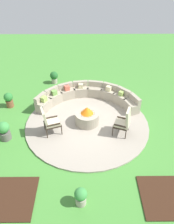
{
  "coord_description": "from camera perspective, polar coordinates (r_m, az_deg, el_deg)",
  "views": [
    {
      "loc": [
        -0.06,
        -6.88,
        5.7
      ],
      "look_at": [
        0.0,
        0.2,
        0.45
      ],
      "focal_mm": 34.93,
      "sensor_mm": 36.0,
      "label": 1
    }
  ],
  "objects": [
    {
      "name": "potted_plant_0",
      "position": [
        10.31,
        -19.79,
        3.15
      ],
      "size": [
        0.39,
        0.39,
        0.7
      ],
      "color": "brown",
      "rests_on": "ground_plane"
    },
    {
      "name": "mulch_bed_left",
      "position": [
        7.04,
        -19.51,
        -20.43
      ],
      "size": [
        1.45,
        1.41,
        0.04
      ],
      "primitive_type": "cube",
      "color": "#382114",
      "rests_on": "ground_plane"
    },
    {
      "name": "curved_stone_bench",
      "position": [
        9.99,
        0.09,
        4.24
      ],
      "size": [
        4.49,
        1.93,
        0.71
      ],
      "color": "#9E937F",
      "rests_on": "patio_circle"
    },
    {
      "name": "fire_pit",
      "position": [
        8.71,
        0.01,
        -1.25
      ],
      "size": [
        0.97,
        0.97,
        0.77
      ],
      "color": "#9E937F",
      "rests_on": "patio_circle"
    },
    {
      "name": "ground_plane",
      "position": [
        8.93,
        0.01,
        -3.08
      ],
      "size": [
        24.0,
        24.0,
        0.0
      ],
      "primitive_type": "plane",
      "color": "#478C38"
    },
    {
      "name": "lounge_chair_front_right",
      "position": [
        8.15,
        9.67,
        -2.5
      ],
      "size": [
        0.72,
        0.71,
        1.13
      ],
      "rotation": [
        0.0,
        0.0,
        7.49
      ],
      "color": "#2D2319",
      "rests_on": "patio_circle"
    },
    {
      "name": "patio_circle",
      "position": [
        8.92,
        0.01,
        -2.93
      ],
      "size": [
        4.96,
        4.96,
        0.06
      ],
      "primitive_type": "cylinder",
      "color": "#9E9384",
      "rests_on": "ground_plane"
    },
    {
      "name": "mulch_bed_right",
      "position": [
        7.08,
        19.91,
        -20.12
      ],
      "size": [
        1.45,
        1.41,
        0.04
      ],
      "primitive_type": "cube",
      "color": "#382114",
      "rests_on": "ground_plane"
    },
    {
      "name": "lounge_chair_front_left",
      "position": [
        8.19,
        -9.79,
        -2.33
      ],
      "size": [
        0.77,
        0.71,
        1.13
      ],
      "rotation": [
        0.0,
        0.0,
        5.05
      ],
      "color": "#2D2319",
      "rests_on": "patio_circle"
    },
    {
      "name": "potted_plant_3",
      "position": [
        6.35,
        -1.64,
        -21.15
      ],
      "size": [
        0.36,
        0.36,
        0.61
      ],
      "color": "#A89E8E",
      "rests_on": "ground_plane"
    },
    {
      "name": "potted_plant_2",
      "position": [
        11.74,
        -8.6,
        9.11
      ],
      "size": [
        0.42,
        0.42,
        0.65
      ],
      "color": "#A89E8E",
      "rests_on": "ground_plane"
    },
    {
      "name": "potted_plant_1",
      "position": [
        8.57,
        -20.88,
        -4.55
      ],
      "size": [
        0.44,
        0.44,
        0.77
      ],
      "color": "#605B56",
      "rests_on": "ground_plane"
    }
  ]
}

